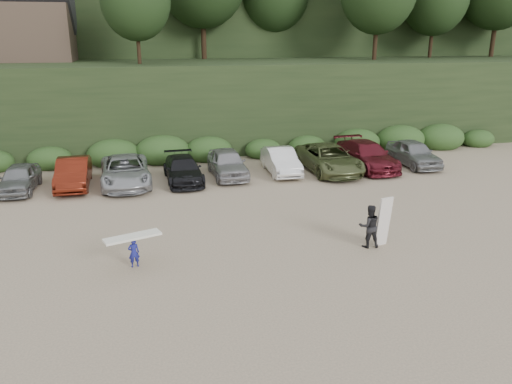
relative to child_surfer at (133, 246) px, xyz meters
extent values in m
plane|color=tan|center=(3.83, 0.68, -0.81)|extent=(120.00, 120.00, 0.00)
cube|color=black|center=(3.83, 22.68, 2.19)|extent=(80.00, 14.00, 6.00)
cube|color=black|center=(3.83, 40.68, 7.19)|extent=(90.00, 30.00, 16.00)
cube|color=#2B491E|center=(3.28, 15.18, -0.21)|extent=(46.20, 2.00, 1.20)
cube|color=brown|center=(-8.17, 24.68, 7.19)|extent=(8.00, 6.00, 4.00)
imported|color=gray|center=(-5.99, 10.50, -0.10)|extent=(1.73, 4.18, 1.42)
imported|color=#5E1A0E|center=(-3.31, 10.70, -0.04)|extent=(1.79, 4.75, 1.55)
imported|color=#A5A7AB|center=(-0.58, 10.52, -0.03)|extent=(2.91, 5.75, 1.56)
imported|color=black|center=(2.55, 10.47, -0.12)|extent=(2.17, 4.84, 1.38)
imported|color=#99989C|center=(5.15, 11.00, -0.01)|extent=(2.07, 4.77, 1.60)
imported|color=white|center=(8.37, 11.05, -0.07)|extent=(1.62, 4.54, 1.49)
imported|color=#5A653A|center=(11.26, 10.70, 0.00)|extent=(3.00, 5.95, 1.62)
imported|color=maroon|center=(13.82, 11.00, 0.00)|extent=(2.70, 5.75, 1.62)
imported|color=gray|center=(16.99, 11.00, -0.02)|extent=(1.94, 4.69, 1.59)
imported|color=navy|center=(0.00, 0.00, -0.27)|extent=(0.44, 0.33, 1.09)
cube|color=white|center=(0.00, 0.00, 0.34)|extent=(2.06, 1.17, 0.08)
imported|color=black|center=(8.89, -0.15, 0.05)|extent=(0.90, 0.73, 1.72)
cube|color=silver|center=(9.45, -0.21, 0.20)|extent=(0.62, 0.42, 2.02)
camera|label=1|loc=(0.77, -16.73, 7.14)|focal=35.00mm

